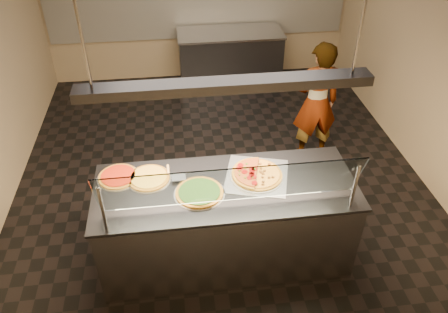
{
  "coord_description": "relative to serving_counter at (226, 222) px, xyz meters",
  "views": [
    {
      "loc": [
        -0.5,
        -4.17,
        3.52
      ],
      "look_at": [
        -0.08,
        -0.86,
        1.02
      ],
      "focal_mm": 35.0,
      "sensor_mm": 36.0,
      "label": 1
    }
  ],
  "objects": [
    {
      "name": "heat_lamp_housing",
      "position": [
        0.0,
        -0.0,
        1.48
      ],
      "size": [
        2.3,
        0.18,
        0.08
      ],
      "primitive_type": "cube",
      "color": "#323237",
      "rests_on": "ceiling"
    },
    {
      "name": "pizza_spatula",
      "position": [
        -0.47,
        0.22,
        0.49
      ],
      "size": [
        0.17,
        0.23,
        0.02
      ],
      "color": "#B7B7BC",
      "rests_on": "pizza_spinach"
    },
    {
      "name": "worker",
      "position": [
        1.35,
        1.59,
        0.33
      ],
      "size": [
        0.6,
        0.41,
        1.59
      ],
      "primitive_type": "imported",
      "rotation": [
        0.0,
        0.0,
        3.19
      ],
      "color": "#3A353D",
      "rests_on": "ground"
    },
    {
      "name": "pizza_spinach",
      "position": [
        -0.25,
        -0.07,
        0.48
      ],
      "size": [
        0.46,
        0.46,
        0.03
      ],
      "color": "silver",
      "rests_on": "serving_counter"
    },
    {
      "name": "lamp_rod_right",
      "position": [
        1.0,
        -0.0,
        2.03
      ],
      "size": [
        0.02,
        0.02,
        1.01
      ],
      "primitive_type": "cylinder",
      "color": "#B7B7BC",
      "rests_on": "ceiling"
    },
    {
      "name": "pizza_tomato",
      "position": [
        -0.97,
        0.25,
        0.48
      ],
      "size": [
        0.39,
        0.39,
        0.03
      ],
      "color": "silver",
      "rests_on": "serving_counter"
    },
    {
      "name": "lamp_rod_left",
      "position": [
        -1.0,
        -0.0,
        2.03
      ],
      "size": [
        0.02,
        0.02,
        1.01
      ],
      "primitive_type": "cylinder",
      "color": "#B7B7BC",
      "rests_on": "ceiling"
    },
    {
      "name": "half_pizza_sausage",
      "position": [
        0.41,
        0.1,
        0.49
      ],
      "size": [
        0.35,
        0.51,
        0.04
      ],
      "color": "#8B5A18",
      "rests_on": "perforated_tray"
    },
    {
      "name": "sneeze_guard",
      "position": [
        0.0,
        -0.34,
        0.76
      ],
      "size": [
        2.15,
        0.18,
        0.54
      ],
      "color": "#B7B7BC",
      "rests_on": "serving_counter"
    },
    {
      "name": "serving_counter",
      "position": [
        0.0,
        0.0,
        0.0
      ],
      "size": [
        2.39,
        0.94,
        0.93
      ],
      "color": "#B7B7BC",
      "rests_on": "ground"
    },
    {
      "name": "pizza_cheese",
      "position": [
        -0.69,
        0.19,
        0.48
      ],
      "size": [
        0.41,
        0.41,
        0.03
      ],
      "color": "silver",
      "rests_on": "serving_counter"
    },
    {
      "name": "perforated_tray",
      "position": [
        0.3,
        0.11,
        0.47
      ],
      "size": [
        0.7,
        0.7,
        0.01
      ],
      "color": "silver",
      "rests_on": "serving_counter"
    },
    {
      "name": "wall_right",
      "position": [
        2.61,
        1.19,
        1.03
      ],
      "size": [
        0.02,
        6.0,
        3.0
      ],
      "primitive_type": "cube",
      "color": "#958160",
      "rests_on": "ground"
    },
    {
      "name": "tile_band",
      "position": [
        0.1,
        4.17,
        0.83
      ],
      "size": [
        4.9,
        0.02,
        1.2
      ],
      "primitive_type": "cube",
      "color": "silver",
      "rests_on": "wall_back"
    },
    {
      "name": "half_pizza_pepperoni",
      "position": [
        0.19,
        0.1,
        0.5
      ],
      "size": [
        0.35,
        0.51,
        0.05
      ],
      "color": "#8B5A18",
      "rests_on": "perforated_tray"
    },
    {
      "name": "ground",
      "position": [
        0.1,
        1.19,
        -0.48
      ],
      "size": [
        5.0,
        6.0,
        0.02
      ],
      "primitive_type": "cube",
      "color": "black",
      "rests_on": "ground"
    },
    {
      "name": "prep_table",
      "position": [
        0.56,
        3.74,
        0.0
      ],
      "size": [
        1.7,
        0.74,
        0.93
      ],
      "color": "#323237",
      "rests_on": "ground"
    }
  ]
}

